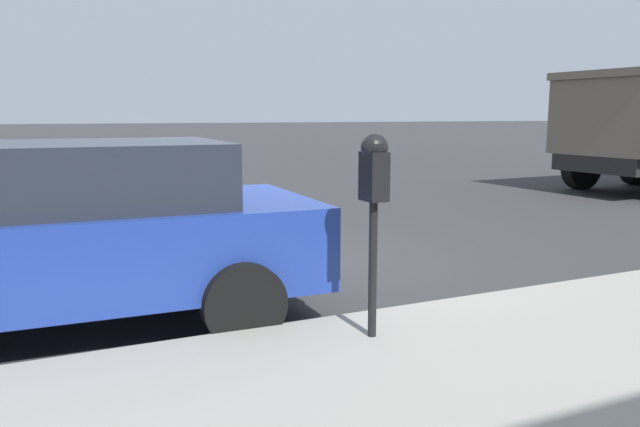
# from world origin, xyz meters

# --- Properties ---
(ground_plane) EXTENTS (220.00, 220.00, 0.00)m
(ground_plane) POSITION_xyz_m (0.00, 0.00, 0.00)
(ground_plane) COLOR #333335
(parking_meter) EXTENTS (0.21, 0.19, 1.45)m
(parking_meter) POSITION_xyz_m (-2.73, 0.25, 1.26)
(parking_meter) COLOR black
(parking_meter) RESTS_ON sidewalk
(car_blue) EXTENTS (2.19, 4.29, 1.51)m
(car_blue) POSITION_xyz_m (-1.14, 2.25, 0.80)
(car_blue) COLOR navy
(car_blue) RESTS_ON ground_plane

